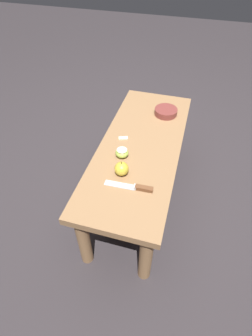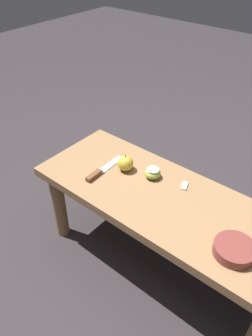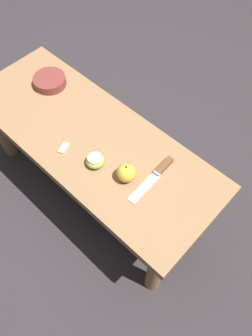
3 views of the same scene
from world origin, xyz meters
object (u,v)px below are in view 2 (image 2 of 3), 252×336
at_px(bowl, 234,250).
at_px(apple_cut, 153,173).
at_px(knife, 100,172).
at_px(apple_whole, 125,163).
at_px(wooden_bench, 164,210).

bearing_deg(bowl, apple_cut, 161.01).
distance_m(knife, apple_whole, 0.12).
distance_m(wooden_bench, apple_cut, 0.17).
distance_m(apple_whole, bowl, 0.58).
relative_size(wooden_bench, apple_whole, 14.30).
bearing_deg(apple_cut, wooden_bench, -32.31).
bearing_deg(apple_whole, wooden_bench, -9.00).
height_order(apple_whole, apple_cut, apple_whole).
xyz_separation_m(wooden_bench, apple_whole, (-0.24, 0.04, 0.11)).
bearing_deg(bowl, apple_whole, 168.19).
relative_size(apple_cut, bowl, 0.49).
height_order(knife, bowl, bowl).
height_order(knife, apple_cut, apple_cut).
bearing_deg(bowl, knife, 177.53).
distance_m(apple_cut, bowl, 0.47).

